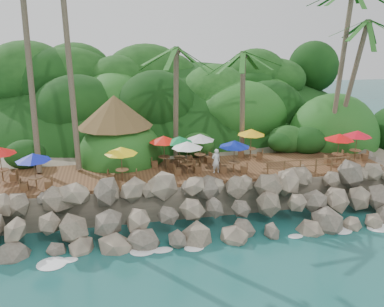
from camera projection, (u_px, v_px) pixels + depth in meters
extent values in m
plane|color=#19514F|center=(214.00, 245.00, 21.44)|extent=(140.00, 140.00, 0.00)
cube|color=gray|center=(170.00, 147.00, 36.13)|extent=(32.00, 25.20, 2.10)
ellipsoid|color=#143811|center=(160.00, 138.00, 43.47)|extent=(44.80, 28.00, 15.40)
cube|color=brown|center=(192.00, 171.00, 26.43)|extent=(26.00, 5.00, 0.20)
ellipsoid|color=white|center=(40.00, 260.00, 19.99)|extent=(1.20, 0.80, 0.06)
ellipsoid|color=white|center=(101.00, 254.00, 20.57)|extent=(1.20, 0.80, 0.06)
ellipsoid|color=white|center=(158.00, 248.00, 21.14)|extent=(1.20, 0.80, 0.06)
ellipsoid|color=white|center=(213.00, 242.00, 21.72)|extent=(1.20, 0.80, 0.06)
ellipsoid|color=white|center=(264.00, 236.00, 22.29)|extent=(1.20, 0.80, 0.06)
ellipsoid|color=white|center=(313.00, 231.00, 22.87)|extent=(1.20, 0.80, 0.06)
ellipsoid|color=white|center=(360.00, 226.00, 23.44)|extent=(1.20, 0.80, 0.06)
cylinder|color=brown|center=(30.00, 73.00, 24.64)|extent=(0.43, 2.20, 12.52)
cylinder|color=brown|center=(69.00, 60.00, 25.18)|extent=(0.71, 2.93, 13.98)
cylinder|color=brown|center=(176.00, 104.00, 28.38)|extent=(0.57, 0.69, 7.73)
ellipsoid|color=#23601E|center=(175.00, 48.00, 27.25)|extent=(6.00, 6.00, 2.40)
cylinder|color=brown|center=(242.00, 105.00, 28.64)|extent=(0.85, 1.00, 7.42)
ellipsoid|color=#23601E|center=(244.00, 52.00, 27.56)|extent=(6.00, 6.00, 2.40)
cylinder|color=brown|center=(341.00, 71.00, 29.40)|extent=(1.53, 1.27, 11.91)
cylinder|color=brown|center=(350.00, 88.00, 29.65)|extent=(1.23, 1.77, 9.52)
ellipsoid|color=#23601E|center=(358.00, 20.00, 28.26)|extent=(6.00, 6.00, 2.40)
cylinder|color=brown|center=(96.00, 149.00, 26.68)|extent=(0.16, 0.16, 2.40)
cylinder|color=brown|center=(138.00, 147.00, 27.22)|extent=(0.16, 0.16, 2.40)
cylinder|color=brown|center=(97.00, 139.00, 29.30)|extent=(0.16, 0.16, 2.40)
cylinder|color=brown|center=(135.00, 137.00, 29.84)|extent=(0.16, 0.16, 2.40)
cone|color=brown|center=(115.00, 111.00, 27.59)|extent=(5.29, 5.29, 2.20)
cylinder|color=brown|center=(3.00, 175.00, 24.23)|extent=(0.08, 0.08, 0.70)
cylinder|color=brown|center=(2.00, 170.00, 24.12)|extent=(0.80, 0.80, 0.05)
cylinder|color=brown|center=(1.00, 165.00, 24.03)|extent=(0.05, 0.05, 2.10)
cube|color=brown|center=(14.00, 177.00, 24.32)|extent=(0.44, 0.44, 0.44)
cylinder|color=brown|center=(234.00, 167.00, 25.69)|extent=(0.08, 0.08, 0.70)
cylinder|color=brown|center=(234.00, 162.00, 25.58)|extent=(0.80, 0.80, 0.05)
cylinder|color=brown|center=(234.00, 157.00, 25.49)|extent=(0.05, 0.05, 2.10)
cone|color=#0B1D98|center=(234.00, 144.00, 25.22)|extent=(2.00, 2.00, 0.43)
cube|color=brown|center=(223.00, 169.00, 25.73)|extent=(0.47, 0.47, 0.44)
cube|color=brown|center=(244.00, 169.00, 25.73)|extent=(0.47, 0.47, 0.44)
cylinder|color=brown|center=(122.00, 175.00, 24.25)|extent=(0.08, 0.08, 0.70)
cylinder|color=brown|center=(122.00, 170.00, 24.14)|extent=(0.80, 0.80, 0.05)
cylinder|color=brown|center=(122.00, 165.00, 24.05)|extent=(0.05, 0.05, 2.10)
cone|color=yellow|center=(121.00, 150.00, 23.78)|extent=(2.00, 2.00, 0.43)
cube|color=brown|center=(112.00, 178.00, 24.26)|extent=(0.46, 0.46, 0.44)
cube|color=brown|center=(133.00, 177.00, 24.31)|extent=(0.46, 0.46, 0.44)
cylinder|color=brown|center=(187.00, 169.00, 25.46)|extent=(0.08, 0.08, 0.70)
cylinder|color=brown|center=(187.00, 163.00, 25.36)|extent=(0.80, 0.80, 0.05)
cylinder|color=brown|center=(187.00, 158.00, 25.26)|extent=(0.05, 0.05, 2.10)
cone|color=white|center=(187.00, 145.00, 25.00)|extent=(2.00, 2.00, 0.43)
cube|color=brown|center=(177.00, 172.00, 25.30)|extent=(0.45, 0.45, 0.44)
cube|color=brown|center=(197.00, 169.00, 25.71)|extent=(0.45, 0.45, 0.44)
cylinder|color=brown|center=(164.00, 162.00, 26.80)|extent=(0.08, 0.08, 0.70)
cylinder|color=brown|center=(164.00, 157.00, 26.70)|extent=(0.80, 0.80, 0.05)
cylinder|color=brown|center=(164.00, 152.00, 26.60)|extent=(0.05, 0.05, 2.10)
cone|color=red|center=(164.00, 139.00, 26.34)|extent=(2.00, 2.00, 0.43)
cube|color=brown|center=(155.00, 164.00, 26.71)|extent=(0.40, 0.40, 0.44)
cube|color=brown|center=(174.00, 163.00, 26.97)|extent=(0.40, 0.40, 0.44)
cylinder|color=brown|center=(36.00, 183.00, 22.96)|extent=(0.08, 0.08, 0.70)
cylinder|color=brown|center=(36.00, 177.00, 22.86)|extent=(0.80, 0.80, 0.05)
cylinder|color=brown|center=(35.00, 172.00, 22.76)|extent=(0.05, 0.05, 2.10)
cone|color=#0C18A1|center=(33.00, 157.00, 22.50)|extent=(2.00, 2.00, 0.43)
cube|color=brown|center=(24.00, 186.00, 22.86)|extent=(0.41, 0.41, 0.44)
cube|color=brown|center=(49.00, 184.00, 23.15)|extent=(0.41, 0.41, 0.44)
cylinder|color=brown|center=(180.00, 162.00, 26.70)|extent=(0.08, 0.08, 0.70)
cylinder|color=brown|center=(180.00, 157.00, 26.59)|extent=(0.80, 0.80, 0.05)
cylinder|color=brown|center=(180.00, 152.00, 26.50)|extent=(0.05, 0.05, 2.10)
cone|color=#0D7538|center=(180.00, 139.00, 26.23)|extent=(2.00, 2.00, 0.43)
cube|color=brown|center=(171.00, 165.00, 26.47)|extent=(0.48, 0.48, 0.44)
cube|color=brown|center=(189.00, 163.00, 27.01)|extent=(0.48, 0.48, 0.44)
cylinder|color=brown|center=(337.00, 159.00, 27.35)|extent=(0.08, 0.08, 0.70)
cylinder|color=brown|center=(337.00, 154.00, 27.25)|extent=(0.80, 0.80, 0.05)
cylinder|color=brown|center=(338.00, 150.00, 27.15)|extent=(0.05, 0.05, 2.10)
cone|color=red|center=(339.00, 137.00, 26.89)|extent=(2.00, 2.00, 0.43)
cube|color=brown|center=(328.00, 162.00, 27.25)|extent=(0.41, 0.41, 0.44)
cube|color=brown|center=(345.00, 160.00, 27.53)|extent=(0.41, 0.41, 0.44)
cylinder|color=brown|center=(355.00, 155.00, 28.25)|extent=(0.08, 0.08, 0.70)
cylinder|color=brown|center=(355.00, 150.00, 28.14)|extent=(0.80, 0.80, 0.05)
cylinder|color=brown|center=(356.00, 146.00, 28.05)|extent=(0.05, 0.05, 2.10)
cone|color=red|center=(357.00, 133.00, 27.78)|extent=(2.00, 2.00, 0.43)
cube|color=brown|center=(345.00, 157.00, 28.34)|extent=(0.50, 0.50, 0.44)
cube|color=brown|center=(364.00, 157.00, 28.23)|extent=(0.50, 0.50, 0.44)
cylinder|color=brown|center=(200.00, 159.00, 27.30)|extent=(0.08, 0.08, 0.70)
cylinder|color=brown|center=(200.00, 154.00, 27.20)|extent=(0.80, 0.80, 0.05)
cylinder|color=brown|center=(200.00, 150.00, 27.10)|extent=(0.05, 0.05, 2.10)
cone|color=silver|center=(200.00, 137.00, 26.83)|extent=(2.00, 2.00, 0.43)
cube|color=brown|center=(192.00, 163.00, 27.00)|extent=(0.51, 0.51, 0.44)
cube|color=brown|center=(208.00, 160.00, 27.68)|extent=(0.51, 0.51, 0.44)
cylinder|color=brown|center=(250.00, 153.00, 28.69)|extent=(0.08, 0.08, 0.70)
cylinder|color=brown|center=(251.00, 149.00, 28.58)|extent=(0.80, 0.80, 0.05)
cylinder|color=brown|center=(251.00, 144.00, 28.48)|extent=(0.05, 0.05, 2.10)
cone|color=yellow|center=(251.00, 132.00, 28.22)|extent=(2.00, 2.00, 0.43)
cube|color=brown|center=(241.00, 155.00, 28.86)|extent=(0.53, 0.53, 0.44)
cube|color=brown|center=(260.00, 156.00, 28.59)|extent=(0.53, 0.53, 0.44)
cylinder|color=brown|center=(268.00, 169.00, 24.89)|extent=(0.10, 0.10, 1.00)
cylinder|color=brown|center=(284.00, 168.00, 25.10)|extent=(0.10, 0.10, 1.00)
cylinder|color=brown|center=(300.00, 167.00, 25.31)|extent=(0.10, 0.10, 1.00)
cylinder|color=brown|center=(316.00, 166.00, 25.52)|extent=(0.10, 0.10, 1.00)
cylinder|color=brown|center=(332.00, 165.00, 25.73)|extent=(0.10, 0.10, 1.00)
cylinder|color=brown|center=(347.00, 164.00, 25.94)|extent=(0.10, 0.10, 1.00)
cube|color=brown|center=(309.00, 160.00, 25.29)|extent=(6.10, 0.06, 0.06)
cube|color=brown|center=(308.00, 166.00, 25.40)|extent=(6.10, 0.06, 0.06)
imported|color=white|center=(216.00, 161.00, 25.49)|extent=(0.65, 0.49, 1.63)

